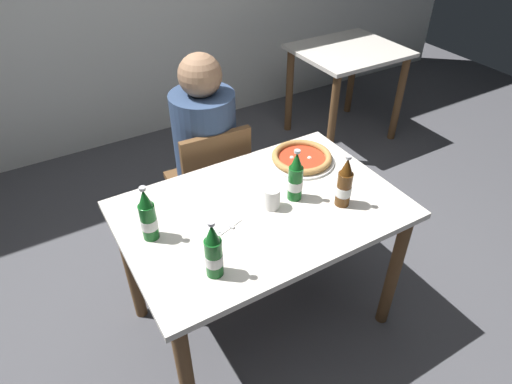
{
  "coord_description": "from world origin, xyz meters",
  "views": [
    {
      "loc": [
        -0.78,
        -1.26,
        1.98
      ],
      "look_at": [
        0.0,
        0.05,
        0.8
      ],
      "focal_mm": 31.36,
      "sensor_mm": 36.0,
      "label": 1
    }
  ],
  "objects_px": {
    "paper_cup": "(272,198)",
    "beer_bottle_center": "(295,179)",
    "chair_behind_table": "(211,182)",
    "diner_seated": "(207,163)",
    "pizza_margherita_near": "(302,158)",
    "dining_table_main": "(262,227)",
    "napkin_with_cutlery": "(211,221)",
    "dining_table_background": "(347,68)",
    "beer_bottle_right": "(214,253)",
    "beer_bottle_extra": "(148,217)",
    "beer_bottle_left": "(344,184)"
  },
  "relations": [
    {
      "from": "dining_table_main",
      "to": "pizza_margherita_near",
      "type": "bearing_deg",
      "value": 30.16
    },
    {
      "from": "diner_seated",
      "to": "paper_cup",
      "type": "xyz_separation_m",
      "value": [
        -0.0,
        -0.68,
        0.21
      ]
    },
    {
      "from": "beer_bottle_right",
      "to": "beer_bottle_left",
      "type": "bearing_deg",
      "value": 6.91
    },
    {
      "from": "dining_table_background",
      "to": "beer_bottle_center",
      "type": "distance_m",
      "value": 1.96
    },
    {
      "from": "diner_seated",
      "to": "beer_bottle_extra",
      "type": "relative_size",
      "value": 4.89
    },
    {
      "from": "beer_bottle_extra",
      "to": "napkin_with_cutlery",
      "type": "distance_m",
      "value": 0.27
    },
    {
      "from": "dining_table_background",
      "to": "paper_cup",
      "type": "xyz_separation_m",
      "value": [
        -1.54,
        -1.32,
        0.21
      ]
    },
    {
      "from": "paper_cup",
      "to": "beer_bottle_right",
      "type": "bearing_deg",
      "value": -150.19
    },
    {
      "from": "diner_seated",
      "to": "dining_table_main",
      "type": "bearing_deg",
      "value": -93.67
    },
    {
      "from": "diner_seated",
      "to": "beer_bottle_right",
      "type": "relative_size",
      "value": 4.89
    },
    {
      "from": "beer_bottle_center",
      "to": "paper_cup",
      "type": "bearing_deg",
      "value": -178.73
    },
    {
      "from": "diner_seated",
      "to": "beer_bottle_extra",
      "type": "distance_m",
      "value": 0.83
    },
    {
      "from": "beer_bottle_extra",
      "to": "diner_seated",
      "type": "bearing_deg",
      "value": 49.02
    },
    {
      "from": "dining_table_background",
      "to": "beer_bottle_extra",
      "type": "bearing_deg",
      "value": -148.9
    },
    {
      "from": "beer_bottle_right",
      "to": "dining_table_main",
      "type": "bearing_deg",
      "value": 34.52
    },
    {
      "from": "chair_behind_table",
      "to": "dining_table_background",
      "type": "relative_size",
      "value": 1.06
    },
    {
      "from": "chair_behind_table",
      "to": "beer_bottle_left",
      "type": "xyz_separation_m",
      "value": [
        0.27,
        -0.77,
        0.37
      ]
    },
    {
      "from": "chair_behind_table",
      "to": "pizza_margherita_near",
      "type": "distance_m",
      "value": 0.59
    },
    {
      "from": "pizza_margherita_near",
      "to": "beer_bottle_center",
      "type": "xyz_separation_m",
      "value": [
        -0.19,
        -0.22,
        0.08
      ]
    },
    {
      "from": "chair_behind_table",
      "to": "beer_bottle_right",
      "type": "bearing_deg",
      "value": 69.24
    },
    {
      "from": "chair_behind_table",
      "to": "dining_table_background",
      "type": "xyz_separation_m",
      "value": [
        1.54,
        0.69,
        0.11
      ]
    },
    {
      "from": "pizza_margherita_near",
      "to": "beer_bottle_right",
      "type": "bearing_deg",
      "value": -147.64
    },
    {
      "from": "pizza_margherita_near",
      "to": "beer_bottle_extra",
      "type": "relative_size",
      "value": 1.31
    },
    {
      "from": "chair_behind_table",
      "to": "beer_bottle_extra",
      "type": "bearing_deg",
      "value": 50.18
    },
    {
      "from": "chair_behind_table",
      "to": "diner_seated",
      "type": "xyz_separation_m",
      "value": [
        0.0,
        0.05,
        0.1
      ]
    },
    {
      "from": "beer_bottle_right",
      "to": "beer_bottle_extra",
      "type": "bearing_deg",
      "value": 113.71
    },
    {
      "from": "chair_behind_table",
      "to": "diner_seated",
      "type": "bearing_deg",
      "value": -91.36
    },
    {
      "from": "chair_behind_table",
      "to": "beer_bottle_right",
      "type": "relative_size",
      "value": 3.44
    },
    {
      "from": "dining_table_background",
      "to": "pizza_margherita_near",
      "type": "xyz_separation_m",
      "value": [
        -1.23,
        -1.1,
        0.18
      ]
    },
    {
      "from": "beer_bottle_left",
      "to": "beer_bottle_center",
      "type": "distance_m",
      "value": 0.21
    },
    {
      "from": "napkin_with_cutlery",
      "to": "beer_bottle_left",
      "type": "bearing_deg",
      "value": -18.53
    },
    {
      "from": "beer_bottle_right",
      "to": "beer_bottle_extra",
      "type": "xyz_separation_m",
      "value": [
        -0.13,
        0.3,
        0.0
      ]
    },
    {
      "from": "dining_table_main",
      "to": "beer_bottle_center",
      "type": "relative_size",
      "value": 4.86
    },
    {
      "from": "pizza_margherita_near",
      "to": "beer_bottle_center",
      "type": "relative_size",
      "value": 1.31
    },
    {
      "from": "dining_table_background",
      "to": "beer_bottle_left",
      "type": "xyz_separation_m",
      "value": [
        -1.27,
        -1.46,
        0.26
      ]
    },
    {
      "from": "dining_table_main",
      "to": "diner_seated",
      "type": "distance_m",
      "value": 0.66
    },
    {
      "from": "dining_table_main",
      "to": "paper_cup",
      "type": "distance_m",
      "value": 0.17
    },
    {
      "from": "chair_behind_table",
      "to": "beer_bottle_extra",
      "type": "relative_size",
      "value": 3.44
    },
    {
      "from": "dining_table_main",
      "to": "napkin_with_cutlery",
      "type": "distance_m",
      "value": 0.26
    },
    {
      "from": "dining_table_background",
      "to": "napkin_with_cutlery",
      "type": "relative_size",
      "value": 3.53
    },
    {
      "from": "pizza_margherita_near",
      "to": "beer_bottle_left",
      "type": "height_order",
      "value": "beer_bottle_left"
    },
    {
      "from": "beer_bottle_center",
      "to": "diner_seated",
      "type": "bearing_deg",
      "value": 99.76
    },
    {
      "from": "beer_bottle_center",
      "to": "dining_table_background",
      "type": "bearing_deg",
      "value": 42.89
    },
    {
      "from": "pizza_margherita_near",
      "to": "napkin_with_cutlery",
      "type": "xyz_separation_m",
      "value": [
        -0.58,
        -0.18,
        -0.02
      ]
    },
    {
      "from": "chair_behind_table",
      "to": "napkin_with_cutlery",
      "type": "distance_m",
      "value": 0.7
    },
    {
      "from": "dining_table_main",
      "to": "chair_behind_table",
      "type": "xyz_separation_m",
      "value": [
        0.04,
        0.61,
        -0.15
      ]
    },
    {
      "from": "dining_table_background",
      "to": "pizza_margherita_near",
      "type": "relative_size",
      "value": 2.48
    },
    {
      "from": "dining_table_background",
      "to": "beer_bottle_left",
      "type": "height_order",
      "value": "beer_bottle_left"
    },
    {
      "from": "paper_cup",
      "to": "beer_bottle_center",
      "type": "bearing_deg",
      "value": 1.27
    },
    {
      "from": "diner_seated",
      "to": "beer_bottle_center",
      "type": "xyz_separation_m",
      "value": [
        0.12,
        -0.68,
        0.27
      ]
    }
  ]
}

